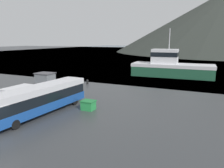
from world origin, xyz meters
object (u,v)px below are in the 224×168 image
Objects in this scene: fishing_boat at (171,66)px; small_boat at (136,70)px; tour_bus at (41,98)px; dock_kiosk at (45,80)px; storage_bin at (88,105)px; delivery_van at (23,95)px.

fishing_boat reaches higher than small_boat.
fishing_boat is at bearing 140.72° from small_boat.
tour_bus reaches higher than dock_kiosk.
storage_bin is 0.53× the size of dock_kiosk.
delivery_van reaches higher than small_boat.
delivery_van is at bearing -169.96° from storage_bin.
delivery_van is at bearing 163.32° from tour_bus.
storage_bin is at bearing -11.91° from fishing_boat.
storage_bin is (3.90, 3.20, -1.19)m from tour_bus.
small_boat is at bearing -113.36° from fishing_boat.
tour_bus reaches higher than storage_bin.
fishing_boat is at bearing 48.34° from dock_kiosk.
delivery_van is at bearing -26.87° from fishing_boat.
tour_bus is at bearing -50.19° from dock_kiosk.
delivery_van is (-4.56, 1.70, -0.52)m from tour_bus.
dock_kiosk is at bearing 133.54° from tour_bus.
delivery_van is 8.62m from storage_bin.
storage_bin is 0.23× the size of small_boat.
small_boat is (-8.80, 3.30, -1.64)m from fishing_boat.
dock_kiosk is 24.35m from small_boat.
tour_bus is 4.90m from delivery_van.
delivery_van is 10.25m from dock_kiosk.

